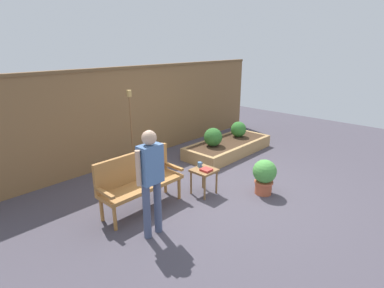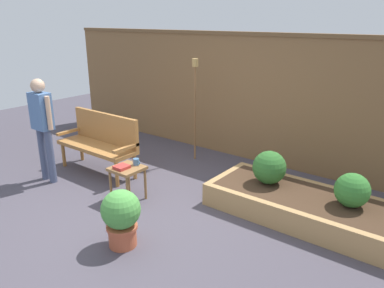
# 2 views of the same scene
# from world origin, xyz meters

# --- Properties ---
(ground_plane) EXTENTS (14.00, 14.00, 0.00)m
(ground_plane) POSITION_xyz_m (0.00, 0.00, 0.00)
(ground_plane) COLOR #47424C
(fence_back) EXTENTS (8.40, 0.14, 2.16)m
(fence_back) POSITION_xyz_m (0.00, 2.60, 1.09)
(fence_back) COLOR brown
(fence_back) RESTS_ON ground_plane
(garden_bench) EXTENTS (1.44, 0.48, 0.94)m
(garden_bench) POSITION_xyz_m (-1.48, 0.63, 0.54)
(garden_bench) COLOR #A87038
(garden_bench) RESTS_ON ground_plane
(side_table) EXTENTS (0.40, 0.40, 0.48)m
(side_table) POSITION_xyz_m (-0.37, 0.16, 0.40)
(side_table) COLOR olive
(side_table) RESTS_ON ground_plane
(cup_on_table) EXTENTS (0.12, 0.08, 0.09)m
(cup_on_table) POSITION_xyz_m (-0.33, 0.30, 0.52)
(cup_on_table) COLOR teal
(cup_on_table) RESTS_ON side_table
(book_on_table) EXTENTS (0.17, 0.18, 0.04)m
(book_on_table) POSITION_xyz_m (-0.40, 0.09, 0.50)
(book_on_table) COLOR #B2332D
(book_on_table) RESTS_ON side_table
(potted_boxwood) EXTENTS (0.43, 0.43, 0.65)m
(potted_boxwood) POSITION_xyz_m (0.38, -0.63, 0.37)
(potted_boxwood) COLOR #B75638
(potted_boxwood) RESTS_ON ground_plane
(raised_planter_bed) EXTENTS (2.40, 1.00, 0.30)m
(raised_planter_bed) POSITION_xyz_m (1.71, 1.17, 0.15)
(raised_planter_bed) COLOR #AD8451
(raised_planter_bed) RESTS_ON ground_plane
(shrub_near_bench) EXTENTS (0.44, 0.44, 0.44)m
(shrub_near_bench) POSITION_xyz_m (1.18, 1.23, 0.52)
(shrub_near_bench) COLOR brown
(shrub_near_bench) RESTS_ON raised_planter_bed
(shrub_far_corner) EXTENTS (0.40, 0.40, 0.40)m
(shrub_far_corner) POSITION_xyz_m (2.22, 1.23, 0.50)
(shrub_far_corner) COLOR brown
(shrub_far_corner) RESTS_ON raised_planter_bed
(tiki_torch) EXTENTS (0.10, 0.10, 1.74)m
(tiki_torch) POSITION_xyz_m (-0.61, 1.97, 1.19)
(tiki_torch) COLOR brown
(tiki_torch) RESTS_ON ground_plane
(person_by_bench) EXTENTS (0.47, 0.20, 1.56)m
(person_by_bench) POSITION_xyz_m (-1.82, -0.13, 0.93)
(person_by_bench) COLOR #475170
(person_by_bench) RESTS_ON ground_plane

